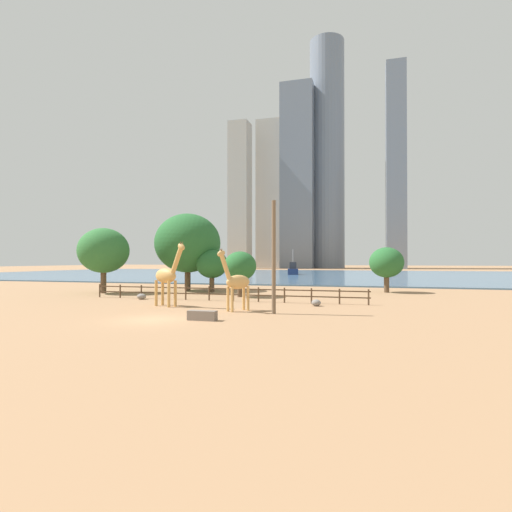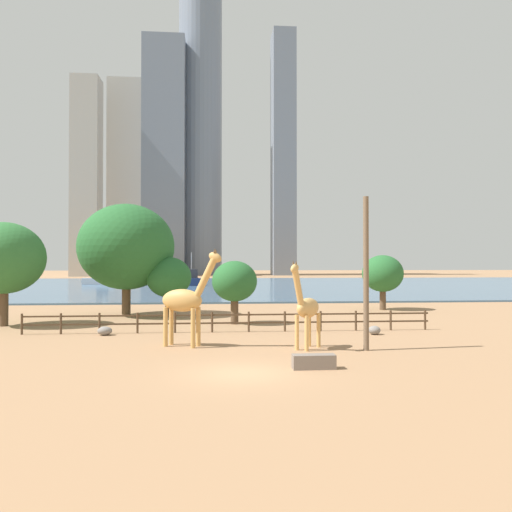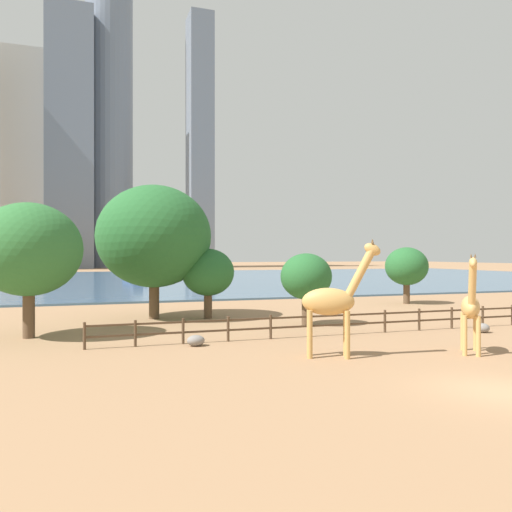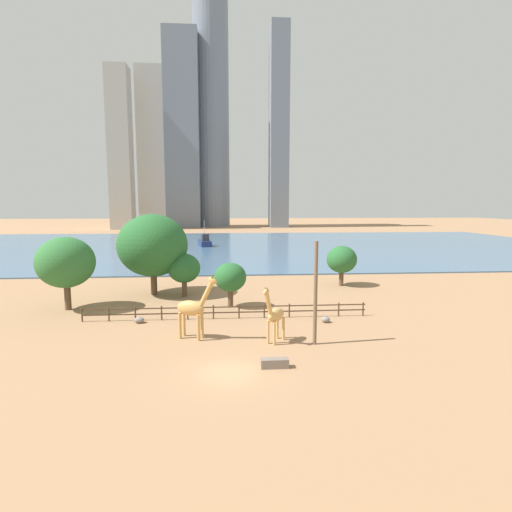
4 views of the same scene
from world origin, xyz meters
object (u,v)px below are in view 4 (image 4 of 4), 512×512
at_px(tree_right_small, 184,268).
at_px(boat_sailboat, 205,242).
at_px(boulder_near_fence, 326,319).
at_px(boat_ferry, 134,240).
at_px(tree_right_tall, 153,245).
at_px(tree_left_small, 342,260).
at_px(boulder_by_pole, 139,320).
at_px(tree_center_broad, 230,278).
at_px(utility_pole, 315,293).
at_px(feeding_trough, 275,363).
at_px(giraffe_companion, 193,308).
at_px(giraffe_tall, 275,315).
at_px(tree_left_large, 66,263).

relative_size(tree_right_small, boat_sailboat, 0.67).
bearing_deg(boulder_near_fence, boat_ferry, 114.48).
distance_m(tree_right_tall, boat_ferry, 61.45).
xyz_separation_m(tree_left_small, boat_ferry, (-38.71, 55.89, -2.29)).
distance_m(boulder_by_pole, tree_right_small, 11.07).
bearing_deg(tree_center_broad, tree_left_small, 34.02).
distance_m(utility_pole, tree_center_broad, 13.10).
height_order(feeding_trough, tree_right_small, tree_right_small).
bearing_deg(tree_left_small, feeding_trough, -114.97).
bearing_deg(giraffe_companion, feeding_trough, -23.64).
relative_size(boulder_by_pole, tree_right_tall, 0.09).
distance_m(boulder_near_fence, tree_center_broad, 10.75).
bearing_deg(boulder_near_fence, utility_pole, -112.23).
relative_size(utility_pole, boat_ferry, 1.20).
bearing_deg(boat_ferry, utility_pole, 101.30).
distance_m(boulder_near_fence, boulder_by_pole, 16.64).
distance_m(giraffe_companion, tree_right_small, 14.98).
xyz_separation_m(boulder_by_pole, feeding_trough, (10.83, -10.65, 0.03)).
bearing_deg(tree_right_tall, feeding_trough, -62.43).
xyz_separation_m(giraffe_tall, boulder_by_pole, (-11.43, 5.89, -1.86)).
height_order(utility_pole, tree_left_large, utility_pole).
relative_size(tree_center_broad, tree_right_tall, 0.49).
bearing_deg(tree_left_small, boat_sailboat, 112.00).
bearing_deg(tree_left_large, boulder_by_pole, -32.77).
distance_m(giraffe_companion, boulder_by_pole, 7.22).
distance_m(boulder_near_fence, tree_right_small, 17.96).
xyz_separation_m(feeding_trough, boat_sailboat, (-8.26, 75.11, 0.94)).
relative_size(giraffe_tall, giraffe_companion, 0.88).
height_order(boulder_near_fence, boat_ferry, boat_ferry).
relative_size(tree_right_tall, boat_ferry, 1.44).
distance_m(tree_left_small, boat_sailboat, 53.67).
relative_size(giraffe_companion, boulder_near_fence, 6.96).
relative_size(boulder_near_fence, boulder_by_pole, 0.84).
bearing_deg(boulder_by_pole, boulder_near_fence, -3.77).
height_order(giraffe_tall, boulder_by_pole, giraffe_tall).
height_order(boulder_by_pole, tree_center_broad, tree_center_broad).
relative_size(utility_pole, tree_right_small, 1.59).
xyz_separation_m(giraffe_tall, boat_sailboat, (-8.86, 70.35, -0.88)).
bearing_deg(giraffe_tall, tree_right_tall, -107.34).
xyz_separation_m(boulder_by_pole, tree_right_tall, (-0.64, 11.33, 5.52)).
distance_m(giraffe_tall, giraffe_companion, 6.42).
bearing_deg(giraffe_tall, tree_left_large, -81.99).
height_order(boulder_by_pole, boat_sailboat, boat_sailboat).
bearing_deg(boat_sailboat, boulder_near_fence, -178.84).
bearing_deg(tree_right_small, feeding_trough, -69.41).
bearing_deg(tree_left_large, utility_pole, -27.61).
distance_m(utility_pole, tree_right_small, 20.29).
relative_size(tree_left_large, tree_center_broad, 1.59).
xyz_separation_m(tree_left_large, tree_center_broad, (16.26, -0.23, -1.70)).
relative_size(feeding_trough, tree_left_small, 0.35).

